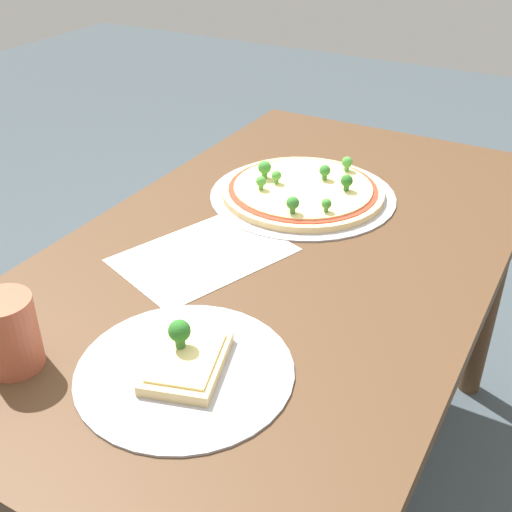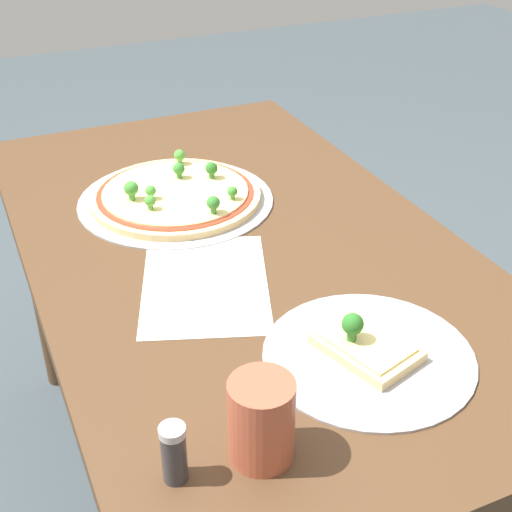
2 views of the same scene
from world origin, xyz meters
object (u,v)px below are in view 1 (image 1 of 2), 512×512
dining_table (284,284)px  pizza_tray_slice (185,365)px  pizza_tray_whole (303,191)px  drinking_cup (9,333)px

dining_table → pizza_tray_slice: bearing=-174.1°
pizza_tray_whole → pizza_tray_slice: bearing=-170.5°
drinking_cup → pizza_tray_slice: bearing=-63.6°
dining_table → pizza_tray_whole: 0.23m
drinking_cup → dining_table: bearing=-19.9°
pizza_tray_slice → dining_table: bearing=5.9°
dining_table → pizza_tray_slice: (-0.38, -0.04, 0.10)m
dining_table → pizza_tray_slice: size_ratio=4.32×
pizza_tray_whole → drinking_cup: 0.70m
pizza_tray_whole → pizza_tray_slice: 0.59m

